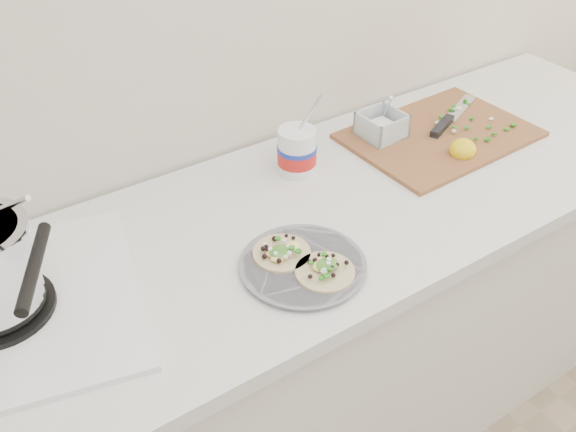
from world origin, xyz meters
TOP-DOWN VIEW (x-y plane):
  - counter at (0.00, 1.43)m, footprint 2.44×0.66m
  - taco_plate at (-0.06, 1.26)m, footprint 0.26×0.26m
  - tub at (0.14, 1.57)m, footprint 0.10×0.10m
  - cutboard at (0.55, 1.51)m, footprint 0.50×0.36m

SIDE VIEW (x-z plane):
  - counter at x=0.00m, z-range 0.00..0.90m
  - taco_plate at x=-0.06m, z-range 0.90..0.94m
  - cutboard at x=0.55m, z-range 0.88..0.96m
  - tub at x=0.14m, z-range 0.86..1.08m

